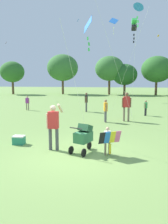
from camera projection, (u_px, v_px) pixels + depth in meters
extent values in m
plane|color=#75994C|center=(74.00, 155.00, 7.65)|extent=(120.00, 120.00, 0.00)
cylinder|color=brown|center=(13.00, 88.00, 37.01)|extent=(0.36, 0.36, 2.08)
ellipsoid|color=#2D6628|center=(12.00, 72.00, 36.62)|extent=(3.96, 3.57, 3.37)
cylinder|color=brown|center=(63.00, 87.00, 37.41)|extent=(0.36, 0.36, 2.30)
ellipsoid|color=#387033|center=(63.00, 68.00, 36.94)|extent=(5.11, 4.60, 4.34)
cylinder|color=brown|center=(109.00, 87.00, 36.23)|extent=(0.36, 0.36, 2.32)
ellipsoid|color=#387033|center=(109.00, 68.00, 35.78)|extent=(4.60, 4.14, 3.91)
cylinder|color=brown|center=(124.00, 90.00, 35.83)|extent=(0.36, 0.36, 1.63)
ellipsoid|color=#235623|center=(125.00, 75.00, 35.48)|extent=(3.91, 3.52, 3.33)
cylinder|color=brown|center=(156.00, 88.00, 34.79)|extent=(0.36, 0.36, 2.11)
ellipsoid|color=#2D6628|center=(157.00, 69.00, 34.35)|extent=(4.70, 4.23, 4.00)
cylinder|color=#7F705B|center=(109.00, 148.00, 7.69)|extent=(0.07, 0.07, 0.48)
cylinder|color=#7F705B|center=(105.00, 148.00, 7.63)|extent=(0.07, 0.07, 0.48)
cube|color=silver|center=(107.00, 136.00, 7.60)|extent=(0.25, 0.22, 0.36)
cylinder|color=tan|center=(111.00, 137.00, 7.65)|extent=(0.05, 0.05, 0.32)
cylinder|color=tan|center=(104.00, 137.00, 7.56)|extent=(0.05, 0.05, 0.32)
sphere|color=tan|center=(108.00, 129.00, 7.56)|extent=(0.12, 0.12, 0.12)
cube|color=pink|center=(118.00, 137.00, 7.54)|extent=(0.24, 0.22, 0.41)
cube|color=yellow|center=(113.00, 137.00, 7.47)|extent=(0.24, 0.22, 0.41)
cube|color=blue|center=(107.00, 138.00, 7.40)|extent=(0.24, 0.22, 0.41)
cube|color=black|center=(102.00, 138.00, 7.33)|extent=(0.24, 0.22, 0.41)
cube|color=yellow|center=(110.00, 149.00, 7.47)|extent=(0.08, 0.05, 0.36)
cylinder|color=#4C4C51|center=(50.00, 139.00, 8.17)|extent=(0.12, 0.12, 0.81)
cylinder|color=#4C4C51|center=(57.00, 139.00, 8.13)|extent=(0.12, 0.12, 0.81)
cube|color=red|center=(53.00, 120.00, 8.04)|extent=(0.36, 0.23, 0.61)
cylinder|color=beige|center=(47.00, 121.00, 8.09)|extent=(0.09, 0.09, 0.54)
cylinder|color=beige|center=(60.00, 108.00, 8.07)|extent=(0.11, 0.50, 0.38)
sphere|color=beige|center=(53.00, 108.00, 7.98)|extent=(0.21, 0.21, 0.21)
cylinder|color=black|center=(89.00, 146.00, 8.29)|extent=(0.15, 0.27, 0.28)
cylinder|color=black|center=(71.00, 150.00, 7.76)|extent=(0.15, 0.27, 0.28)
cylinder|color=black|center=(84.00, 153.00, 7.49)|extent=(0.15, 0.27, 0.28)
cube|color=#337247|center=(83.00, 137.00, 7.88)|extent=(0.66, 0.76, 0.36)
cube|color=#235031|center=(85.00, 128.00, 7.94)|extent=(0.55, 0.54, 0.35)
cylinder|color=black|center=(76.00, 128.00, 7.43)|extent=(0.46, 0.22, 0.04)
cube|color=blue|center=(88.00, 24.00, 9.31)|extent=(0.41, 0.85, 0.82)
cube|color=green|center=(88.00, 39.00, 9.38)|extent=(0.08, 0.06, 0.14)
cube|color=green|center=(89.00, 44.00, 9.42)|extent=(0.09, 0.08, 0.14)
cube|color=green|center=(89.00, 49.00, 9.48)|extent=(0.08, 0.07, 0.14)
cylinder|color=silver|center=(76.00, 85.00, 8.83)|extent=(0.73, 1.87, 4.65)
cube|color=green|center=(134.00, 21.00, 14.56)|extent=(0.35, 0.41, 0.39)
cube|color=black|center=(134.00, 28.00, 14.62)|extent=(0.35, 0.41, 0.39)
cube|color=black|center=(134.00, 35.00, 14.65)|extent=(0.08, 0.03, 0.14)
cube|color=black|center=(134.00, 39.00, 14.76)|extent=(0.08, 0.03, 0.14)
cube|color=black|center=(134.00, 42.00, 14.73)|extent=(0.08, 0.03, 0.14)
cylinder|color=silver|center=(134.00, 73.00, 14.37)|extent=(0.05, 1.40, 5.85)
cube|color=blue|center=(114.00, 21.00, 17.81)|extent=(0.80, 0.47, 0.62)
cube|color=white|center=(114.00, 28.00, 17.92)|extent=(0.07, 0.06, 0.14)
cube|color=white|center=(113.00, 31.00, 17.88)|extent=(0.08, 0.07, 0.14)
cube|color=white|center=(114.00, 34.00, 17.98)|extent=(0.08, 0.07, 0.14)
cylinder|color=silver|center=(128.00, 66.00, 16.32)|extent=(2.28, 3.83, 6.97)
cone|color=blue|center=(139.00, 7.00, 11.93)|extent=(0.76, 0.74, 0.37)
cube|color=green|center=(137.00, 18.00, 12.06)|extent=(0.08, 0.07, 0.14)
cube|color=green|center=(138.00, 22.00, 12.03)|extent=(0.08, 0.07, 0.14)
cube|color=green|center=(138.00, 26.00, 12.08)|extent=(0.08, 0.07, 0.14)
cylinder|color=silver|center=(117.00, 68.00, 11.41)|extent=(2.13, 2.38, 6.22)
cube|color=#F4A319|center=(158.00, 36.00, 32.46)|extent=(0.31, 0.20, 0.35)
cube|color=black|center=(6.00, 43.00, 27.92)|extent=(0.25, 0.27, 0.29)
cube|color=blue|center=(78.00, 20.00, 27.55)|extent=(0.20, 0.36, 0.37)
cylinder|color=#7F705B|center=(124.00, 114.00, 13.69)|extent=(0.13, 0.13, 0.87)
cylinder|color=#7F705B|center=(128.00, 114.00, 13.66)|extent=(0.13, 0.13, 0.87)
cube|color=red|center=(127.00, 102.00, 13.56)|extent=(0.39, 0.25, 0.65)
cylinder|color=brown|center=(123.00, 103.00, 13.59)|extent=(0.09, 0.09, 0.58)
cylinder|color=brown|center=(131.00, 103.00, 13.54)|extent=(0.09, 0.09, 0.58)
sphere|color=brown|center=(127.00, 94.00, 13.49)|extent=(0.22, 0.22, 0.22)
cylinder|color=#4C4C51|center=(106.00, 117.00, 13.30)|extent=(0.10, 0.10, 0.67)
cylinder|color=#4C4C51|center=(105.00, 116.00, 13.51)|extent=(0.10, 0.10, 0.67)
cube|color=orange|center=(106.00, 107.00, 13.32)|extent=(0.25, 0.33, 0.50)
cylinder|color=#A37556|center=(106.00, 108.00, 13.14)|extent=(0.07, 0.07, 0.45)
cylinder|color=#A37556|center=(105.00, 107.00, 13.50)|extent=(0.07, 0.07, 0.45)
sphere|color=#A37556|center=(106.00, 101.00, 13.27)|extent=(0.17, 0.17, 0.17)
cylinder|color=#232328|center=(145.00, 112.00, 15.68)|extent=(0.08, 0.08, 0.53)
cylinder|color=#232328|center=(146.00, 112.00, 15.81)|extent=(0.08, 0.08, 0.53)
cube|color=#2D8C4C|center=(146.00, 105.00, 15.67)|extent=(0.25, 0.28, 0.40)
cylinder|color=#A37556|center=(145.00, 106.00, 15.57)|extent=(0.06, 0.06, 0.36)
cylinder|color=#A37556|center=(147.00, 106.00, 15.79)|extent=(0.06, 0.06, 0.36)
sphere|color=#A37556|center=(146.00, 101.00, 15.63)|extent=(0.14, 0.14, 0.14)
cylinder|color=#7F705B|center=(28.00, 107.00, 18.46)|extent=(0.08, 0.08, 0.58)
cylinder|color=#7F705B|center=(27.00, 107.00, 18.52)|extent=(0.08, 0.08, 0.58)
cube|color=purple|center=(27.00, 101.00, 18.42)|extent=(0.28, 0.20, 0.43)
cylinder|color=tan|center=(29.00, 101.00, 18.37)|extent=(0.06, 0.06, 0.38)
cylinder|color=tan|center=(26.00, 101.00, 18.47)|extent=(0.06, 0.06, 0.38)
sphere|color=tan|center=(27.00, 97.00, 18.37)|extent=(0.15, 0.15, 0.15)
cylinder|color=#4C4C51|center=(86.00, 107.00, 17.48)|extent=(0.11, 0.11, 0.74)
cylinder|color=#4C4C51|center=(86.00, 107.00, 17.71)|extent=(0.11, 0.11, 0.74)
cube|color=black|center=(86.00, 99.00, 17.50)|extent=(0.21, 0.33, 0.55)
cylinder|color=brown|center=(86.00, 100.00, 17.30)|extent=(0.08, 0.08, 0.49)
cylinder|color=brown|center=(87.00, 99.00, 17.70)|extent=(0.08, 0.08, 0.49)
sphere|color=brown|center=(86.00, 94.00, 17.44)|extent=(0.19, 0.19, 0.19)
cube|color=#288466|center=(19.00, 141.00, 8.91)|extent=(0.44, 0.32, 0.30)
cube|color=white|center=(19.00, 136.00, 8.88)|extent=(0.45, 0.33, 0.05)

